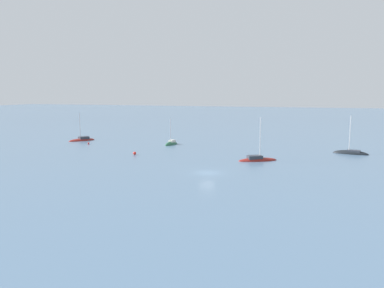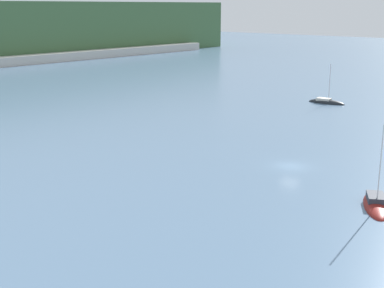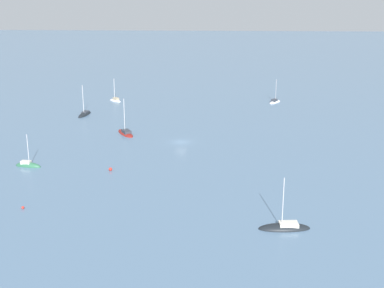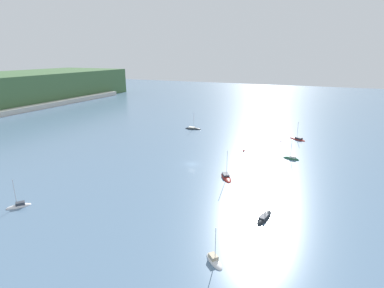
{
  "view_description": "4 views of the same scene",
  "coord_description": "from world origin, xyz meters",
  "px_view_note": "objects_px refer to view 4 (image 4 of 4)",
  "views": [
    {
      "loc": [
        -17.84,
        63.52,
        14.5
      ],
      "look_at": [
        6.11,
        -9.78,
        3.68
      ],
      "focal_mm": 35.0,
      "sensor_mm": 36.0,
      "label": 1
    },
    {
      "loc": [
        -60.68,
        -36.16,
        21.09
      ],
      "look_at": [
        -10.4,
        8.65,
        3.63
      ],
      "focal_mm": 50.0,
      "sensor_mm": 36.0,
      "label": 2
    },
    {
      "loc": [
        126.19,
        8.2,
        38.54
      ],
      "look_at": [
        8.96,
        3.14,
        2.31
      ],
      "focal_mm": 50.0,
      "sensor_mm": 36.0,
      "label": 3
    },
    {
      "loc": [
        -90.7,
        -39.67,
        37.29
      ],
      "look_at": [
        11.08,
        4.57,
        3.76
      ],
      "focal_mm": 28.0,
      "sensor_mm": 36.0,
      "label": 4
    }
  ],
  "objects_px": {
    "sailboat_1": "(264,218)",
    "sailboat_4": "(291,159)",
    "sailboat_0": "(214,261)",
    "sailboat_5": "(19,206)",
    "sailboat_6": "(298,139)",
    "mooring_buoy_1": "(281,141)",
    "sailboat_3": "(193,129)",
    "mooring_buoy_0": "(244,151)",
    "sailboat_2": "(226,177)"
  },
  "relations": [
    {
      "from": "sailboat_1",
      "to": "sailboat_2",
      "type": "height_order",
      "value": "sailboat_2"
    },
    {
      "from": "sailboat_2",
      "to": "sailboat_4",
      "type": "bearing_deg",
      "value": 117.43
    },
    {
      "from": "sailboat_4",
      "to": "sailboat_5",
      "type": "xyz_separation_m",
      "value": [
        -65.08,
        59.69,
        0.03
      ]
    },
    {
      "from": "sailboat_0",
      "to": "mooring_buoy_0",
      "type": "relative_size",
      "value": 11.06
    },
    {
      "from": "sailboat_5",
      "to": "sailboat_6",
      "type": "bearing_deg",
      "value": -174.89
    },
    {
      "from": "sailboat_2",
      "to": "mooring_buoy_0",
      "type": "distance_m",
      "value": 28.16
    },
    {
      "from": "sailboat_6",
      "to": "mooring_buoy_1",
      "type": "bearing_deg",
      "value": 77.8
    },
    {
      "from": "sailboat_1",
      "to": "sailboat_4",
      "type": "relative_size",
      "value": 1.22
    },
    {
      "from": "sailboat_1",
      "to": "sailboat_5",
      "type": "xyz_separation_m",
      "value": [
        -19.32,
        58.29,
        0.07
      ]
    },
    {
      "from": "sailboat_4",
      "to": "mooring_buoy_1",
      "type": "relative_size",
      "value": 16.08
    },
    {
      "from": "sailboat_6",
      "to": "mooring_buoy_0",
      "type": "xyz_separation_m",
      "value": [
        -26.57,
        18.13,
        0.23
      ]
    },
    {
      "from": "sailboat_2",
      "to": "sailboat_6",
      "type": "xyz_separation_m",
      "value": [
        54.69,
        -16.77,
        0.0
      ]
    },
    {
      "from": "sailboat_2",
      "to": "mooring_buoy_1",
      "type": "height_order",
      "value": "sailboat_2"
    },
    {
      "from": "sailboat_4",
      "to": "sailboat_2",
      "type": "bearing_deg",
      "value": 66.89
    },
    {
      "from": "sailboat_5",
      "to": "sailboat_0",
      "type": "bearing_deg",
      "value": 127.61
    },
    {
      "from": "sailboat_0",
      "to": "sailboat_4",
      "type": "xyz_separation_m",
      "value": [
        65.05,
        -7.13,
        -0.05
      ]
    },
    {
      "from": "sailboat_0",
      "to": "sailboat_5",
      "type": "xyz_separation_m",
      "value": [
        -0.03,
        52.56,
        -0.02
      ]
    },
    {
      "from": "sailboat_3",
      "to": "mooring_buoy_0",
      "type": "bearing_deg",
      "value": -42.08
    },
    {
      "from": "sailboat_6",
      "to": "mooring_buoy_1",
      "type": "relative_size",
      "value": 17.41
    },
    {
      "from": "mooring_buoy_1",
      "to": "mooring_buoy_0",
      "type": "bearing_deg",
      "value": 149.78
    },
    {
      "from": "sailboat_6",
      "to": "sailboat_4",
      "type": "bearing_deg",
      "value": 122.73
    },
    {
      "from": "sailboat_0",
      "to": "sailboat_1",
      "type": "xyz_separation_m",
      "value": [
        19.29,
        -5.73,
        -0.08
      ]
    },
    {
      "from": "sailboat_1",
      "to": "sailboat_4",
      "type": "height_order",
      "value": "sailboat_1"
    },
    {
      "from": "sailboat_3",
      "to": "mooring_buoy_1",
      "type": "bearing_deg",
      "value": -11.62
    },
    {
      "from": "sailboat_6",
      "to": "mooring_buoy_1",
      "type": "xyz_separation_m",
      "value": [
        -6.53,
        6.45,
        0.12
      ]
    },
    {
      "from": "sailboat_6",
      "to": "sailboat_1",
      "type": "bearing_deg",
      "value": 121.49
    },
    {
      "from": "sailboat_6",
      "to": "sailboat_0",
      "type": "bearing_deg",
      "value": 118.2
    },
    {
      "from": "sailboat_5",
      "to": "mooring_buoy_1",
      "type": "relative_size",
      "value": 16.31
    },
    {
      "from": "sailboat_0",
      "to": "sailboat_5",
      "type": "relative_size",
      "value": 0.97
    },
    {
      "from": "sailboat_1",
      "to": "mooring_buoy_1",
      "type": "xyz_separation_m",
      "value": [
        67.78,
        5.17,
        0.18
      ]
    },
    {
      "from": "sailboat_4",
      "to": "sailboat_3",
      "type": "bearing_deg",
      "value": -18.65
    },
    {
      "from": "sailboat_0",
      "to": "sailboat_2",
      "type": "height_order",
      "value": "sailboat_2"
    },
    {
      "from": "sailboat_1",
      "to": "sailboat_6",
      "type": "xyz_separation_m",
      "value": [
        74.3,
        -1.28,
        0.06
      ]
    },
    {
      "from": "sailboat_2",
      "to": "sailboat_6",
      "type": "distance_m",
      "value": 57.2
    },
    {
      "from": "sailboat_1",
      "to": "mooring_buoy_0",
      "type": "xyz_separation_m",
      "value": [
        47.74,
        16.85,
        0.29
      ]
    },
    {
      "from": "sailboat_6",
      "to": "sailboat_5",
      "type": "bearing_deg",
      "value": 90.02
    },
    {
      "from": "sailboat_3",
      "to": "sailboat_4",
      "type": "distance_m",
      "value": 58.6
    },
    {
      "from": "sailboat_1",
      "to": "mooring_buoy_1",
      "type": "bearing_deg",
      "value": 14.08
    },
    {
      "from": "sailboat_3",
      "to": "sailboat_6",
      "type": "distance_m",
      "value": 51.42
    },
    {
      "from": "sailboat_1",
      "to": "mooring_buoy_0",
      "type": "distance_m",
      "value": 50.63
    },
    {
      "from": "sailboat_0",
      "to": "sailboat_5",
      "type": "distance_m",
      "value": 52.56
    },
    {
      "from": "sailboat_0",
      "to": "sailboat_4",
      "type": "height_order",
      "value": "sailboat_0"
    },
    {
      "from": "sailboat_2",
      "to": "sailboat_3",
      "type": "xyz_separation_m",
      "value": [
        54.02,
        34.65,
        -0.04
      ]
    },
    {
      "from": "sailboat_5",
      "to": "mooring_buoy_0",
      "type": "distance_m",
      "value": 78.83
    },
    {
      "from": "mooring_buoy_1",
      "to": "sailboat_2",
      "type": "bearing_deg",
      "value": 167.91
    },
    {
      "from": "sailboat_4",
      "to": "sailboat_6",
      "type": "height_order",
      "value": "sailboat_6"
    },
    {
      "from": "mooring_buoy_1",
      "to": "sailboat_0",
      "type": "bearing_deg",
      "value": 179.63
    },
    {
      "from": "sailboat_0",
      "to": "mooring_buoy_1",
      "type": "bearing_deg",
      "value": 132.04
    },
    {
      "from": "sailboat_5",
      "to": "sailboat_2",
      "type": "bearing_deg",
      "value": 169.87
    },
    {
      "from": "sailboat_2",
      "to": "sailboat_3",
      "type": "relative_size",
      "value": 1.02
    }
  ]
}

